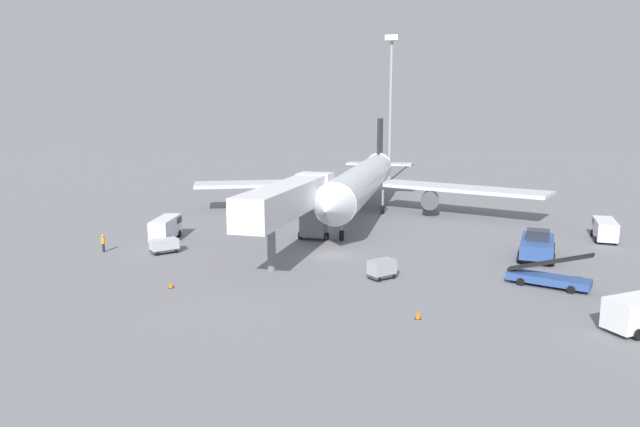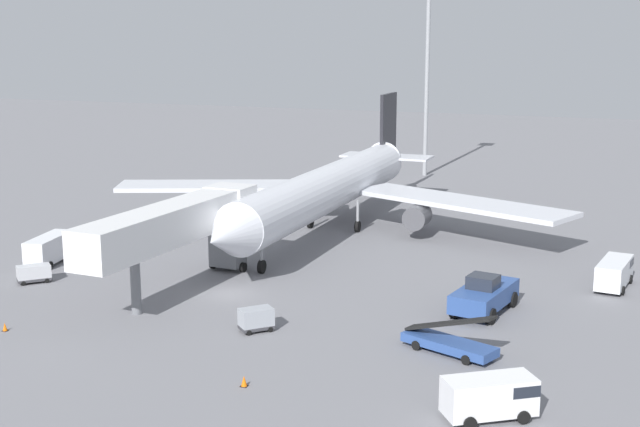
{
  "view_description": "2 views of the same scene",
  "coord_description": "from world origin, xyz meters",
  "px_view_note": "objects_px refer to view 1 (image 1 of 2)",
  "views": [
    {
      "loc": [
        9.64,
        -50.15,
        13.03
      ],
      "look_at": [
        -2.85,
        8.14,
        2.36
      ],
      "focal_mm": 31.65,
      "sensor_mm": 36.0,
      "label": 1
    },
    {
      "loc": [
        28.49,
        -55.4,
        19.05
      ],
      "look_at": [
        2.28,
        12.86,
        3.75
      ],
      "focal_mm": 48.79,
      "sensor_mm": 36.0,
      "label": 2
    }
  ],
  "objects_px": {
    "ground_crew_worker_foreground": "(103,243)",
    "apron_light_mast": "(391,82)",
    "belt_loader_truck": "(548,277)",
    "safety_cone_bravo": "(171,285)",
    "jet_bridge": "(293,200)",
    "airplane_at_gate": "(364,181)",
    "service_van_mid_center": "(166,227)",
    "pushback_tug": "(537,245)",
    "safety_cone_alpha": "(418,314)",
    "baggage_cart_outer_right": "(382,268)",
    "service_van_rear_left": "(605,228)",
    "baggage_cart_outer_left": "(164,245)"
  },
  "relations": [
    {
      "from": "airplane_at_gate",
      "to": "service_van_rear_left",
      "type": "height_order",
      "value": "airplane_at_gate"
    },
    {
      "from": "pushback_tug",
      "to": "service_van_mid_center",
      "type": "xyz_separation_m",
      "value": [
        -36.44,
        0.08,
        0.07
      ]
    },
    {
      "from": "baggage_cart_outer_right",
      "to": "ground_crew_worker_foreground",
      "type": "relative_size",
      "value": 1.41
    },
    {
      "from": "pushback_tug",
      "to": "service_van_rear_left",
      "type": "xyz_separation_m",
      "value": [
        8.12,
        9.7,
        -0.05
      ]
    },
    {
      "from": "service_van_rear_left",
      "to": "safety_cone_bravo",
      "type": "bearing_deg",
      "value": -145.9
    },
    {
      "from": "belt_loader_truck",
      "to": "safety_cone_bravo",
      "type": "xyz_separation_m",
      "value": [
        -27.86,
        -6.39,
        -0.48
      ]
    },
    {
      "from": "belt_loader_truck",
      "to": "service_van_rear_left",
      "type": "distance_m",
      "value": 20.24
    },
    {
      "from": "airplane_at_gate",
      "to": "pushback_tug",
      "type": "xyz_separation_m",
      "value": [
        18.5,
        -19.72,
        -3.11
      ]
    },
    {
      "from": "pushback_tug",
      "to": "apron_light_mast",
      "type": "distance_m",
      "value": 61.55
    },
    {
      "from": "jet_bridge",
      "to": "apron_light_mast",
      "type": "xyz_separation_m",
      "value": [
        3.46,
        59.3,
        13.52
      ]
    },
    {
      "from": "jet_bridge",
      "to": "service_van_rear_left",
      "type": "relative_size",
      "value": 3.47
    },
    {
      "from": "service_van_rear_left",
      "to": "baggage_cart_outer_left",
      "type": "distance_m",
      "value": 44.63
    },
    {
      "from": "pushback_tug",
      "to": "service_van_mid_center",
      "type": "distance_m",
      "value": 36.44
    },
    {
      "from": "service_van_mid_center",
      "to": "safety_cone_alpha",
      "type": "distance_m",
      "value": 31.91
    },
    {
      "from": "airplane_at_gate",
      "to": "safety_cone_bravo",
      "type": "distance_m",
      "value": 36.32
    },
    {
      "from": "airplane_at_gate",
      "to": "baggage_cart_outer_left",
      "type": "distance_m",
      "value": 29.51
    },
    {
      "from": "pushback_tug",
      "to": "baggage_cart_outer_right",
      "type": "distance_m",
      "value": 15.97
    },
    {
      "from": "belt_loader_truck",
      "to": "apron_light_mast",
      "type": "height_order",
      "value": "apron_light_mast"
    },
    {
      "from": "safety_cone_alpha",
      "to": "apron_light_mast",
      "type": "bearing_deg",
      "value": 96.66
    },
    {
      "from": "belt_loader_truck",
      "to": "baggage_cart_outer_left",
      "type": "height_order",
      "value": "belt_loader_truck"
    },
    {
      "from": "airplane_at_gate",
      "to": "baggage_cart_outer_right",
      "type": "height_order",
      "value": "airplane_at_gate"
    },
    {
      "from": "pushback_tug",
      "to": "safety_cone_alpha",
      "type": "height_order",
      "value": "pushback_tug"
    },
    {
      "from": "baggage_cart_outer_right",
      "to": "safety_cone_alpha",
      "type": "xyz_separation_m",
      "value": [
        3.2,
        -8.41,
        -0.54
      ]
    },
    {
      "from": "service_van_rear_left",
      "to": "belt_loader_truck",
      "type": "bearing_deg",
      "value": -115.21
    },
    {
      "from": "apron_light_mast",
      "to": "baggage_cart_outer_left",
      "type": "bearing_deg",
      "value": -104.19
    },
    {
      "from": "safety_cone_bravo",
      "to": "apron_light_mast",
      "type": "xyz_separation_m",
      "value": [
        9.88,
        71.08,
        18.4
      ]
    },
    {
      "from": "belt_loader_truck",
      "to": "service_van_rear_left",
      "type": "relative_size",
      "value": 1.09
    },
    {
      "from": "ground_crew_worker_foreground",
      "to": "apron_light_mast",
      "type": "bearing_deg",
      "value": 71.02
    },
    {
      "from": "airplane_at_gate",
      "to": "safety_cone_alpha",
      "type": "xyz_separation_m",
      "value": [
        8.63,
        -37.29,
        -4.07
      ]
    },
    {
      "from": "service_van_mid_center",
      "to": "belt_loader_truck",
      "type": "bearing_deg",
      "value": -13.6
    },
    {
      "from": "ground_crew_worker_foreground",
      "to": "safety_cone_alpha",
      "type": "xyz_separation_m",
      "value": [
        29.94,
        -11.58,
        -0.61
      ]
    },
    {
      "from": "jet_bridge",
      "to": "service_van_mid_center",
      "type": "relative_size",
      "value": 3.42
    },
    {
      "from": "service_van_mid_center",
      "to": "baggage_cart_outer_right",
      "type": "relative_size",
      "value": 2.4
    },
    {
      "from": "jet_bridge",
      "to": "baggage_cart_outer_left",
      "type": "distance_m",
      "value": 12.95
    },
    {
      "from": "jet_bridge",
      "to": "baggage_cart_outer_right",
      "type": "distance_m",
      "value": 11.5
    },
    {
      "from": "belt_loader_truck",
      "to": "safety_cone_alpha",
      "type": "relative_size",
      "value": 10.13
    },
    {
      "from": "service_van_mid_center",
      "to": "apron_light_mast",
      "type": "relative_size",
      "value": 0.21
    },
    {
      "from": "service_van_rear_left",
      "to": "baggage_cart_outer_left",
      "type": "xyz_separation_m",
      "value": [
        -42.08,
        -14.86,
        -0.45
      ]
    },
    {
      "from": "service_van_rear_left",
      "to": "safety_cone_alpha",
      "type": "xyz_separation_m",
      "value": [
        -18.0,
        -27.27,
        -0.91
      ]
    },
    {
      "from": "service_van_mid_center",
      "to": "ground_crew_worker_foreground",
      "type": "bearing_deg",
      "value": -119.09
    },
    {
      "from": "service_van_rear_left",
      "to": "apron_light_mast",
      "type": "relative_size",
      "value": 0.21
    },
    {
      "from": "apron_light_mast",
      "to": "airplane_at_gate",
      "type": "bearing_deg",
      "value": -90.05
    },
    {
      "from": "baggage_cart_outer_right",
      "to": "ground_crew_worker_foreground",
      "type": "xyz_separation_m",
      "value": [
        -26.74,
        3.17,
        0.06
      ]
    },
    {
      "from": "airplane_at_gate",
      "to": "service_van_mid_center",
      "type": "distance_m",
      "value": 26.76
    },
    {
      "from": "jet_bridge",
      "to": "service_van_mid_center",
      "type": "xyz_separation_m",
      "value": [
        -14.51,
        3.31,
        -3.82
      ]
    },
    {
      "from": "jet_bridge",
      "to": "apron_light_mast",
      "type": "distance_m",
      "value": 60.92
    },
    {
      "from": "jet_bridge",
      "to": "apron_light_mast",
      "type": "relative_size",
      "value": 0.73
    },
    {
      "from": "airplane_at_gate",
      "to": "apron_light_mast",
      "type": "relative_size",
      "value": 1.78
    },
    {
      "from": "jet_bridge",
      "to": "ground_crew_worker_foreground",
      "type": "distance_m",
      "value": 18.59
    },
    {
      "from": "ground_crew_worker_foreground",
      "to": "baggage_cart_outer_left",
      "type": "bearing_deg",
      "value": 8.08
    }
  ]
}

